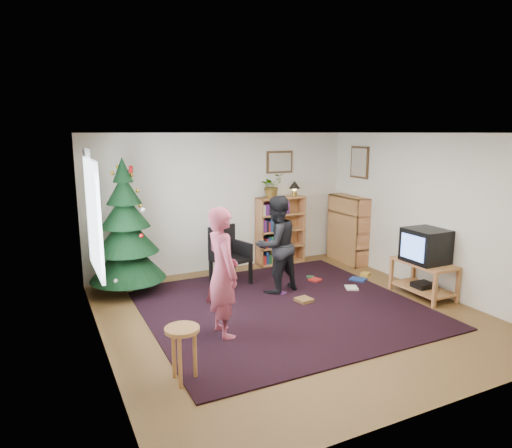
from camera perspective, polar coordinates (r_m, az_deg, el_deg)
name	(u,v)px	position (r m, az deg, el deg)	size (l,w,h in m)	color
floor	(291,315)	(6.53, 4.46, -11.22)	(5.00, 5.00, 0.00)	brown
ceiling	(294,133)	(6.03, 4.83, 11.28)	(5.00, 5.00, 0.00)	white
wall_back	(224,202)	(8.37, -4.08, 2.73)	(5.00, 0.02, 2.50)	silver
wall_front	(440,281)	(4.27, 22.01, -6.60)	(5.00, 0.02, 2.50)	silver
wall_left	(99,248)	(5.37, -19.06, -2.80)	(0.02, 5.00, 2.50)	silver
wall_right	(429,213)	(7.72, 20.85, 1.27)	(0.02, 5.00, 2.50)	silver
rug	(281,307)	(6.77, 3.15, -10.28)	(3.80, 3.60, 0.02)	black
window_pane	(93,216)	(5.90, -19.66, 0.89)	(0.04, 1.20, 1.40)	silver
curtain	(90,208)	(6.60, -20.01, 1.91)	(0.06, 0.35, 1.60)	silver
picture_back	(280,162)	(8.77, 2.97, 7.74)	(0.55, 0.03, 0.42)	#4C3319
picture_right	(360,162)	(8.90, 12.83, 7.53)	(0.03, 0.50, 0.60)	#4C3319
christmas_tree	(126,238)	(7.39, -15.91, -1.66)	(1.18, 1.18, 2.15)	#3F2816
bookshelf_back	(280,230)	(8.81, 3.07, -0.70)	(0.95, 0.30, 1.30)	#B46D40
bookshelf_right	(348,229)	(9.07, 11.41, -0.56)	(0.30, 0.95, 1.30)	#B46D40
tv_stand	(424,276)	(7.57, 20.21, -6.07)	(0.53, 0.96, 0.55)	#B46D40
crt_tv	(426,246)	(7.44, 20.44, -2.54)	(0.55, 0.59, 0.52)	black
armchair	(228,253)	(7.67, -3.52, -3.60)	(0.64, 0.65, 0.97)	black
stool	(182,340)	(4.80, -9.19, -14.10)	(0.35, 0.35, 0.59)	#B46D40
person_standing	(223,272)	(5.64, -4.19, -6.06)	(0.60, 0.39, 1.64)	#AC445A
person_by_chair	(276,245)	(7.16, 2.54, -2.63)	(0.75, 0.59, 1.55)	black
potted_plant	(272,186)	(8.57, 1.96, 4.81)	(0.40, 0.35, 0.45)	gray
table_lamp	(295,186)	(8.82, 4.84, 4.79)	(0.22, 0.22, 0.29)	#A57F33
floor_clutter	(328,284)	(7.73, 8.93, -7.36)	(1.99, 1.12, 0.08)	#A51E19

